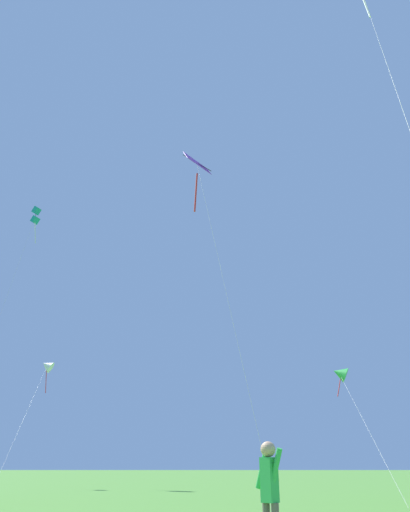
% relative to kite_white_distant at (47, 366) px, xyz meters
% --- Properties ---
extents(kite_white_distant, '(1.99, 11.71, 9.10)m').
position_rel_kite_white_distant_xyz_m(kite_white_distant, '(0.00, 0.00, 0.00)').
color(kite_white_distant, white).
rests_on(kite_white_distant, ground_plane).
extents(kite_teal_box, '(1.26, 9.12, 25.82)m').
position_rel_kite_white_distant_xyz_m(kite_teal_box, '(-5.08, 6.86, 16.17)').
color(kite_teal_box, teal).
rests_on(kite_teal_box, ground_plane).
extents(kite_green_small, '(1.17, 9.41, 6.81)m').
position_rel_kite_white_distant_xyz_m(kite_green_small, '(19.81, -9.99, -2.26)').
color(kite_green_small, green).
rests_on(kite_green_small, ground_plane).
extents(kite_purple_streamer, '(3.41, 8.09, 17.49)m').
position_rel_kite_white_distant_xyz_m(kite_purple_streamer, '(11.84, -15.65, 7.26)').
color(kite_purple_streamer, purple).
rests_on(kite_purple_streamer, ground_plane).
extents(person_in_blue_jacket, '(0.45, 0.48, 1.79)m').
position_rel_kite_white_distant_xyz_m(person_in_blue_jacket, '(13.37, -30.49, -7.44)').
color(person_in_blue_jacket, '#665B4C').
rests_on(person_in_blue_jacket, ground_plane).
extents(person_with_spool, '(0.46, 0.35, 1.56)m').
position_rel_kite_white_distant_xyz_m(person_with_spool, '(14.48, -21.22, -7.57)').
color(person_with_spool, gray).
rests_on(person_with_spool, ground_plane).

